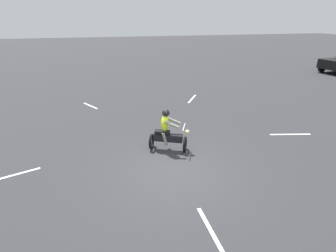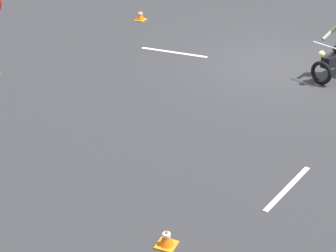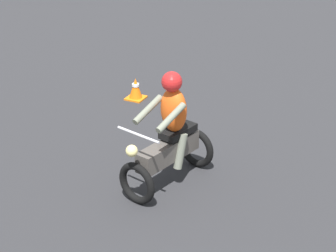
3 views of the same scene
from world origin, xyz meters
name	(u,v)px [view 3 (image 3 of 3)]	position (x,y,z in m)	size (l,w,h in m)	color
motorcycle_rider_background	(170,137)	(3.04, 11.50, 0.73)	(1.56, 0.93, 1.66)	black
traffic_cone_mid_left	(136,89)	(5.41, 13.37, 0.19)	(0.32, 0.32, 0.40)	orange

